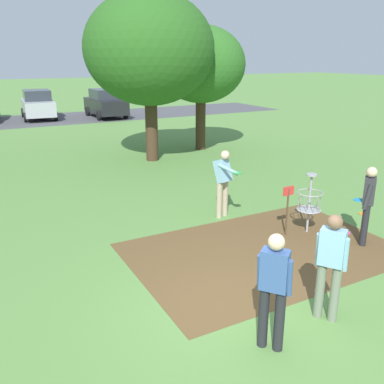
# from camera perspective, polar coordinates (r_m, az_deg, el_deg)

# --- Properties ---
(ground_plane) EXTENTS (160.00, 160.00, 0.00)m
(ground_plane) POSITION_cam_1_polar(r_m,az_deg,el_deg) (6.95, 5.64, -15.89)
(ground_plane) COLOR #5B8942
(dirt_tee_pad) EXTENTS (5.46, 3.66, 0.01)m
(dirt_tee_pad) POSITION_cam_1_polar(r_m,az_deg,el_deg) (8.95, 9.68, -7.87)
(dirt_tee_pad) COLOR brown
(dirt_tee_pad) RESTS_ON ground
(disc_golf_basket) EXTENTS (0.98, 0.58, 1.39)m
(disc_golf_basket) POSITION_cam_1_polar(r_m,az_deg,el_deg) (9.79, 15.39, -1.23)
(disc_golf_basket) COLOR #9E9EA3
(disc_golf_basket) RESTS_ON ground
(player_foreground_watching) EXTENTS (0.47, 0.45, 1.71)m
(player_foreground_watching) POSITION_cam_1_polar(r_m,az_deg,el_deg) (9.55, 22.79, -1.15)
(player_foreground_watching) COLOR #232328
(player_foreground_watching) RESTS_ON ground
(player_throwing) EXTENTS (0.45, 0.47, 1.71)m
(player_throwing) POSITION_cam_1_polar(r_m,az_deg,el_deg) (5.79, 11.04, -12.39)
(player_throwing) COLOR #232328
(player_throwing) RESTS_ON ground
(player_waiting_left) EXTENTS (0.45, 0.48, 1.71)m
(player_waiting_left) POSITION_cam_1_polar(r_m,az_deg,el_deg) (6.62, 18.34, -8.97)
(player_waiting_left) COLOR slate
(player_waiting_left) RESTS_ON ground
(player_waiting_right) EXTENTS (0.46, 1.17, 1.71)m
(player_waiting_right) POSITION_cam_1_polar(r_m,az_deg,el_deg) (10.35, 4.26, 1.76)
(player_waiting_right) COLOR tan
(player_waiting_right) RESTS_ON ground
(frisbee_by_tee) EXTENTS (0.25, 0.25, 0.02)m
(frisbee_by_tee) POSITION_cam_1_polar(r_m,az_deg,el_deg) (11.66, 22.34, -2.76)
(frisbee_by_tee) COLOR orange
(frisbee_by_tee) RESTS_ON ground
(frisbee_mid_grass) EXTENTS (0.24, 0.24, 0.02)m
(frisbee_mid_grass) POSITION_cam_1_polar(r_m,az_deg,el_deg) (10.28, 20.07, -5.21)
(frisbee_mid_grass) COLOR #E53D99
(frisbee_mid_grass) RESTS_ON ground
(tree_mid_center) EXTENTS (3.68, 3.68, 5.12)m
(tree_mid_center) POSITION_cam_1_polar(r_m,az_deg,el_deg) (18.09, 1.22, 16.88)
(tree_mid_center) COLOR #422D1E
(tree_mid_center) RESTS_ON ground
(tree_mid_right) EXTENTS (4.75, 4.75, 6.14)m
(tree_mid_right) POSITION_cam_1_polar(r_m,az_deg,el_deg) (16.10, -5.83, 18.71)
(tree_mid_right) COLOR #422D1E
(tree_mid_right) RESTS_ON ground
(parking_lot_strip) EXTENTS (36.00, 6.00, 0.01)m
(parking_lot_strip) POSITION_cam_1_polar(r_m,az_deg,el_deg) (28.88, -21.71, 8.99)
(parking_lot_strip) COLOR #4C4C51
(parking_lot_strip) RESTS_ON ground
(parked_car_center_left) EXTENTS (2.19, 4.31, 1.84)m
(parked_car_center_left) POSITION_cam_1_polar(r_m,az_deg,el_deg) (29.44, -20.24, 11.11)
(parked_car_center_left) COLOR #B2B7BC
(parked_car_center_left) RESTS_ON ground
(parked_car_center_right) EXTENTS (2.02, 4.22, 1.84)m
(parked_car_center_right) POSITION_cam_1_polar(r_m,az_deg,el_deg) (29.05, -11.68, 11.74)
(parked_car_center_right) COLOR black
(parked_car_center_right) RESTS_ON ground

